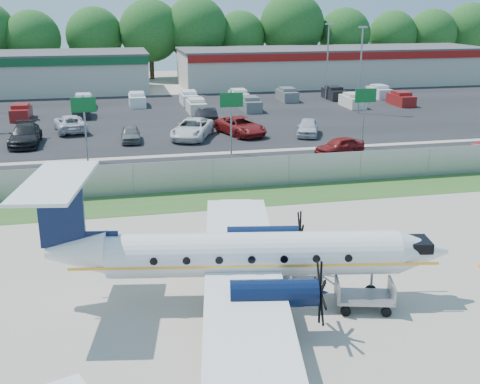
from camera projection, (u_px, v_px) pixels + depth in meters
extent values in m
plane|color=#B0A495|center=(270.00, 286.00, 25.34)|extent=(170.00, 170.00, 0.00)
cube|color=#2D561E|center=(219.00, 199.00, 36.52)|extent=(170.00, 4.00, 0.02)
cube|color=black|center=(201.00, 169.00, 43.04)|extent=(170.00, 8.00, 0.02)
cube|color=black|center=(171.00, 117.00, 62.61)|extent=(170.00, 32.00, 0.02)
cube|color=gray|center=(213.00, 175.00, 38.08)|extent=(120.00, 0.02, 1.90)
cube|color=gray|center=(213.00, 160.00, 37.79)|extent=(120.00, 0.06, 0.06)
cube|color=gray|center=(213.00, 189.00, 38.37)|extent=(120.00, 0.06, 0.06)
cube|color=beige|center=(332.00, 67.00, 87.64)|extent=(44.00, 12.00, 5.00)
cube|color=#474749|center=(333.00, 48.00, 86.86)|extent=(44.40, 12.40, 0.24)
cube|color=maroon|center=(349.00, 56.00, 81.36)|extent=(44.00, 0.20, 1.00)
cylinder|color=gray|center=(85.00, 129.00, 44.39)|extent=(0.14, 0.14, 5.00)
cube|color=#0C5923|center=(83.00, 105.00, 43.71)|extent=(1.80, 0.08, 1.10)
cylinder|color=gray|center=(231.00, 123.00, 46.63)|extent=(0.14, 0.14, 5.00)
cube|color=#0C5923|center=(231.00, 100.00, 45.95)|extent=(1.80, 0.08, 1.10)
cylinder|color=gray|center=(364.00, 117.00, 48.86)|extent=(0.14, 0.14, 5.00)
cube|color=#0C5923|center=(366.00, 95.00, 48.18)|extent=(1.80, 0.08, 1.10)
cylinder|color=gray|center=(360.00, 71.00, 63.46)|extent=(0.18, 0.18, 9.00)
cube|color=gray|center=(363.00, 27.00, 62.11)|extent=(0.90, 0.35, 0.18)
cylinder|color=gray|center=(327.00, 62.00, 72.78)|extent=(0.18, 0.18, 9.00)
cube|color=gray|center=(329.00, 24.00, 71.42)|extent=(0.90, 0.35, 0.18)
cylinder|color=silver|center=(254.00, 254.00, 23.60)|extent=(11.54, 3.70, 1.74)
cone|color=silver|center=(422.00, 251.00, 23.85)|extent=(2.28, 2.06, 1.74)
cone|color=silver|center=(77.00, 253.00, 23.29)|extent=(2.64, 2.12, 1.74)
cube|color=black|center=(419.00, 244.00, 23.75)|extent=(1.02, 1.31, 0.41)
cube|color=silver|center=(242.00, 266.00, 23.74)|extent=(5.68, 16.34, 0.20)
cylinder|color=black|center=(274.00, 293.00, 21.21)|extent=(3.23, 1.53, 1.00)
cylinder|color=black|center=(263.00, 237.00, 26.26)|extent=(3.23, 1.53, 1.00)
cube|color=black|center=(61.00, 215.00, 22.80)|extent=(1.74, 0.46, 2.65)
cube|color=silver|center=(55.00, 182.00, 22.40)|extent=(3.14, 5.96, 0.13)
cylinder|color=gray|center=(371.00, 284.00, 24.19)|extent=(0.11, 0.11, 1.19)
cylinder|color=black|center=(371.00, 291.00, 24.29)|extent=(0.53, 0.25, 0.51)
cylinder|color=black|center=(245.00, 327.00, 21.56)|extent=(0.64, 0.46, 0.58)
cylinder|color=black|center=(240.00, 265.00, 26.61)|extent=(0.64, 0.46, 0.58)
cube|color=gray|center=(269.00, 276.00, 25.22)|extent=(2.11, 1.46, 0.12)
cube|color=gray|center=(248.00, 270.00, 25.09)|extent=(0.26, 1.16, 0.58)
cube|color=gray|center=(292.00, 269.00, 25.18)|extent=(0.26, 1.16, 0.58)
cylinder|color=black|center=(254.00, 288.00, 24.76)|extent=(0.36, 0.17, 0.35)
cylinder|color=black|center=(252.00, 277.00, 25.78)|extent=(0.36, 0.17, 0.35)
cylinder|color=black|center=(287.00, 287.00, 24.83)|extent=(0.36, 0.17, 0.35)
cylinder|color=black|center=(284.00, 276.00, 25.85)|extent=(0.36, 0.17, 0.35)
cube|color=gray|center=(364.00, 297.00, 23.30)|extent=(2.46, 1.84, 0.13)
cube|color=gray|center=(337.00, 289.00, 23.24)|extent=(0.42, 1.30, 0.66)
cube|color=gray|center=(392.00, 290.00, 23.15)|extent=(0.42, 1.30, 0.66)
cylinder|color=black|center=(346.00, 311.00, 22.84)|extent=(0.42, 0.23, 0.40)
cylinder|color=black|center=(342.00, 296.00, 23.99)|extent=(0.42, 0.23, 0.40)
cylinder|color=black|center=(386.00, 312.00, 22.78)|extent=(0.42, 0.23, 0.40)
cylinder|color=black|center=(381.00, 297.00, 23.93)|extent=(0.42, 0.23, 0.40)
cone|color=orange|center=(225.00, 221.00, 32.14)|extent=(0.33, 0.33, 0.50)
cube|color=orange|center=(225.00, 225.00, 32.21)|extent=(0.35, 0.35, 0.03)
imported|color=maroon|center=(339.00, 155.00, 47.16)|extent=(4.46, 2.95, 1.41)
imported|color=black|center=(26.00, 145.00, 50.44)|extent=(2.39, 5.85, 1.70)
imported|color=#595B5E|center=(131.00, 142.00, 51.60)|extent=(1.71, 4.08, 1.38)
imported|color=silver|center=(193.00, 138.00, 52.94)|extent=(4.92, 6.77, 1.71)
imported|color=maroon|center=(241.00, 135.00, 54.27)|extent=(4.35, 6.35, 1.61)
imported|color=silver|center=(308.00, 136.00, 54.02)|extent=(3.32, 4.81, 1.52)
imported|color=silver|center=(71.00, 132.00, 55.63)|extent=(3.49, 5.98, 1.56)
imported|color=black|center=(207.00, 124.00, 59.32)|extent=(1.87, 4.95, 1.61)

